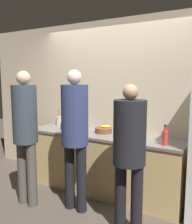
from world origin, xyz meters
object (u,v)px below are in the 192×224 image
at_px(bottle_red, 165,137).
at_px(cup_red, 74,124).
at_px(fruit_bowl, 104,130).
at_px(cup_blue, 63,126).
at_px(utensil_crock, 59,120).
at_px(person_left, 25,128).
at_px(person_right, 129,147).
at_px(person_center, 75,129).
at_px(bottle_clear, 123,133).

distance_m(bottle_red, cup_red, 1.69).
relative_size(fruit_bowl, cup_blue, 2.50).
relative_size(utensil_crock, bottle_red, 1.08).
relative_size(person_left, cup_red, 19.43).
xyz_separation_m(person_left, person_right, (1.44, 0.12, -0.08)).
xyz_separation_m(utensil_crock, cup_blue, (0.30, -0.27, -0.02)).
xyz_separation_m(person_center, fruit_bowl, (0.03, 0.70, -0.14)).
bearing_deg(bottle_clear, utensil_crock, 167.31).
xyz_separation_m(fruit_bowl, utensil_crock, (-0.99, 0.16, 0.03)).
distance_m(person_left, bottle_clear, 1.31).
relative_size(person_right, utensil_crock, 5.97).
bearing_deg(cup_red, bottle_clear, -16.28).
height_order(person_right, fruit_bowl, person_right).
distance_m(person_center, utensil_crock, 1.30).
xyz_separation_m(person_right, bottle_clear, (-0.38, 0.66, -0.02)).
xyz_separation_m(fruit_bowl, cup_red, (-0.66, 0.16, 0.00)).
height_order(person_center, fruit_bowl, person_center).
bearing_deg(bottle_clear, cup_blue, 177.86).
bearing_deg(person_left, person_right, 4.66).
xyz_separation_m(person_center, cup_blue, (-0.66, 0.60, -0.13)).
distance_m(fruit_bowl, bottle_clear, 0.41).
bearing_deg(bottle_red, person_left, -157.16).
distance_m(person_left, cup_blue, 0.83).
distance_m(fruit_bowl, cup_blue, 0.70).
xyz_separation_m(bottle_red, cup_blue, (-1.67, 0.12, -0.05)).
bearing_deg(bottle_red, cup_blue, 175.90).
relative_size(person_left, cup_blue, 17.31).
height_order(person_center, cup_red, person_center).
bearing_deg(cup_red, cup_blue, -95.80).
bearing_deg(person_right, person_left, -175.34).
bearing_deg(cup_blue, person_left, -88.90).
relative_size(person_right, fruit_bowl, 6.35).
bearing_deg(fruit_bowl, person_right, -46.59).
xyz_separation_m(bottle_clear, bottle_red, (0.60, -0.08, 0.03)).
distance_m(fruit_bowl, bottle_red, 1.01).
bearing_deg(utensil_crock, cup_red, -0.69).
bearing_deg(fruit_bowl, utensil_crock, 170.72).
bearing_deg(person_right, utensil_crock, 151.06).
bearing_deg(fruit_bowl, cup_blue, -171.18).
xyz_separation_m(bottle_clear, cup_blue, (-1.07, 0.04, -0.02)).
bearing_deg(cup_blue, person_center, -42.06).
height_order(person_center, bottle_clear, person_center).
height_order(person_right, bottle_red, person_right).
relative_size(fruit_bowl, utensil_crock, 0.94).
height_order(bottle_clear, cup_red, bottle_clear).
bearing_deg(bottle_red, cup_red, 166.86).
distance_m(person_left, person_right, 1.44).
distance_m(person_right, cup_blue, 1.61).
height_order(fruit_bowl, cup_blue, fruit_bowl).
height_order(person_center, person_right, person_center).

